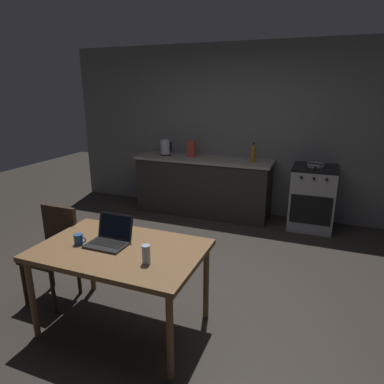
# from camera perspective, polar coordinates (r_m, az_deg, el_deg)

# --- Properties ---
(ground_plane) EXTENTS (12.00, 12.00, 0.00)m
(ground_plane) POSITION_cam_1_polar(r_m,az_deg,el_deg) (3.66, -2.80, -15.33)
(ground_plane) COLOR #2D2823
(back_wall) EXTENTS (6.40, 0.10, 2.62)m
(back_wall) POSITION_cam_1_polar(r_m,az_deg,el_deg) (5.44, 10.96, 9.87)
(back_wall) COLOR slate
(back_wall) RESTS_ON ground_plane
(kitchen_counter) EXTENTS (2.16, 0.64, 0.91)m
(kitchen_counter) POSITION_cam_1_polar(r_m,az_deg,el_deg) (5.47, 1.90, 1.06)
(kitchen_counter) COLOR #282623
(kitchen_counter) RESTS_ON ground_plane
(stove_oven) EXTENTS (0.60, 0.62, 0.91)m
(stove_oven) POSITION_cam_1_polar(r_m,az_deg,el_deg) (5.18, 19.51, -0.87)
(stove_oven) COLOR gray
(stove_oven) RESTS_ON ground_plane
(dining_table) EXTENTS (1.32, 0.86, 0.74)m
(dining_table) POSITION_cam_1_polar(r_m,az_deg,el_deg) (2.83, -11.88, -10.37)
(dining_table) COLOR brown
(dining_table) RESTS_ON ground_plane
(chair) EXTENTS (0.40, 0.40, 0.89)m
(chair) POSITION_cam_1_polar(r_m,az_deg,el_deg) (3.51, -22.06, -8.56)
(chair) COLOR #2D2116
(chair) RESTS_ON ground_plane
(laptop) EXTENTS (0.32, 0.28, 0.22)m
(laptop) POSITION_cam_1_polar(r_m,az_deg,el_deg) (2.87, -13.63, -7.59)
(laptop) COLOR #232326
(laptop) RESTS_ON dining_table
(electric_kettle) EXTENTS (0.19, 0.17, 0.26)m
(electric_kettle) POSITION_cam_1_polar(r_m,az_deg,el_deg) (5.59, -4.47, 7.45)
(electric_kettle) COLOR black
(electric_kettle) RESTS_ON kitchen_counter
(bottle) EXTENTS (0.07, 0.07, 0.29)m
(bottle) POSITION_cam_1_polar(r_m,az_deg,el_deg) (5.08, 10.20, 6.42)
(bottle) COLOR #8C601E
(bottle) RESTS_ON kitchen_counter
(frying_pan) EXTENTS (0.24, 0.41, 0.05)m
(frying_pan) POSITION_cam_1_polar(r_m,az_deg,el_deg) (5.04, 20.01, 4.25)
(frying_pan) COLOR gray
(frying_pan) RESTS_ON stove_oven
(coffee_mug) EXTENTS (0.11, 0.07, 0.09)m
(coffee_mug) POSITION_cam_1_polar(r_m,az_deg,el_deg) (2.93, -18.43, -7.52)
(coffee_mug) COLOR #264C8C
(coffee_mug) RESTS_ON dining_table
(drinking_glass) EXTENTS (0.06, 0.06, 0.14)m
(drinking_glass) POSITION_cam_1_polar(r_m,az_deg,el_deg) (2.51, -7.68, -10.31)
(drinking_glass) COLOR #99B7C6
(drinking_glass) RESTS_ON dining_table
(cereal_box) EXTENTS (0.13, 0.05, 0.26)m
(cereal_box) POSITION_cam_1_polar(r_m,az_deg,el_deg) (5.43, -0.14, 7.26)
(cereal_box) COLOR #B2382D
(cereal_box) RESTS_ON kitchen_counter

